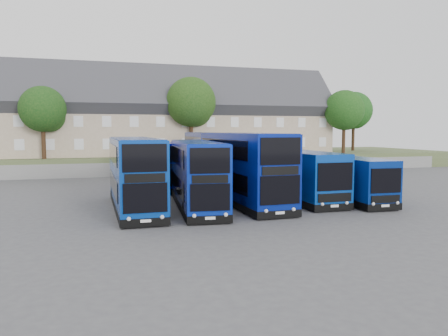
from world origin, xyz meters
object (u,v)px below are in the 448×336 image
(dd_front_mid, at_px, (197,176))
(tree_mid, at_px, (192,104))
(dd_front_left, at_px, (135,175))
(tree_east, at_px, (345,112))
(tree_far, at_px, (354,112))
(coach_east_a, at_px, (289,174))
(tree_west, at_px, (44,111))

(dd_front_mid, bearing_deg, tree_mid, 83.72)
(dd_front_left, distance_m, tree_east, 36.35)
(dd_front_left, bearing_deg, tree_east, 36.92)
(dd_front_left, xyz_separation_m, tree_far, (34.74, 28.66, 5.51))
(dd_front_mid, bearing_deg, tree_far, 49.21)
(coach_east_a, bearing_deg, dd_front_mid, -161.95)
(dd_front_left, bearing_deg, tree_far, 39.44)
(tree_mid, relative_size, tree_east, 1.12)
(tree_east, bearing_deg, tree_mid, 178.57)
(tree_west, distance_m, tree_east, 36.00)
(tree_west, distance_m, tree_mid, 16.04)
(dd_front_mid, distance_m, tree_west, 25.37)
(dd_front_mid, relative_size, tree_far, 1.26)
(tree_east, distance_m, tree_far, 9.23)
(dd_front_left, xyz_separation_m, dd_front_mid, (3.90, -0.59, -0.11))
(tree_far, bearing_deg, coach_east_a, -130.80)
(coach_east_a, height_order, tree_far, tree_far)
(tree_east, bearing_deg, dd_front_left, -143.00)
(tree_west, height_order, tree_east, tree_east)
(coach_east_a, relative_size, tree_far, 1.50)
(dd_front_left, bearing_deg, tree_west, 108.46)
(coach_east_a, relative_size, tree_west, 1.70)
(tree_west, xyz_separation_m, tree_mid, (16.00, 0.50, 1.02))
(dd_front_mid, height_order, coach_east_a, dd_front_mid)
(dd_front_mid, xyz_separation_m, tree_east, (24.84, 22.24, 5.29))
(dd_front_mid, xyz_separation_m, tree_far, (30.84, 29.24, 5.63))
(tree_west, bearing_deg, tree_mid, 1.79)
(tree_mid, bearing_deg, tree_east, -1.43)
(coach_east_a, distance_m, tree_west, 27.85)
(coach_east_a, bearing_deg, tree_east, 49.22)
(tree_mid, bearing_deg, dd_front_mid, -102.01)
(dd_front_left, distance_m, dd_front_mid, 3.95)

